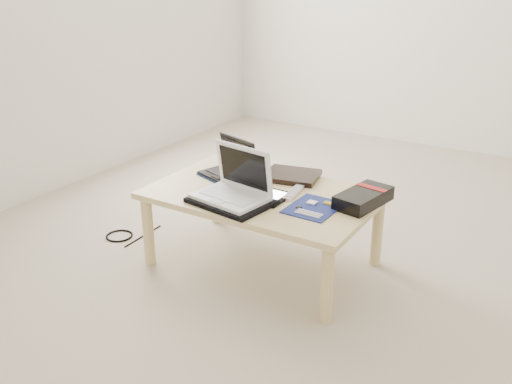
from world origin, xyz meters
The scene contains 13 objects.
ground centered at (0.00, 0.00, 0.00)m, with size 4.00×4.00×0.00m, color beige.
coffee_table centered at (-0.25, -0.52, 0.35)m, with size 1.10×0.70×0.40m.
book centered at (-0.23, -0.27, 0.41)m, with size 0.31×0.28×0.03m.
netbook centered at (-0.51, -0.42, 0.44)m, with size 0.34×0.30×0.21m.
tablet centered at (-0.23, -0.57, 0.41)m, with size 0.26×0.20×0.01m.
remote centered at (-0.11, -0.47, 0.41)m, with size 0.07×0.20×0.02m.
neoprene_sleeve centered at (-0.31, -0.72, 0.41)m, with size 0.37×0.27×0.02m, color black.
white_laptop centered at (-0.31, -0.69, 0.47)m, with size 0.37×0.29×0.24m.
motherboard centered at (0.05, -0.57, 0.40)m, with size 0.22×0.27×0.01m.
gpu_box centered at (0.23, -0.41, 0.43)m, with size 0.21×0.33×0.07m.
cable_coil centered at (-0.35, -0.60, 0.41)m, with size 0.09×0.09×0.01m, color black.
floor_cable_coil centered at (-1.11, -0.68, 0.01)m, with size 0.15×0.15×0.01m, color black.
floor_cable_trail centered at (-0.99, -0.61, 0.00)m, with size 0.01×0.01×0.31m, color black.
Camera 1 is at (1.08, -2.76, 1.46)m, focal length 40.00 mm.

